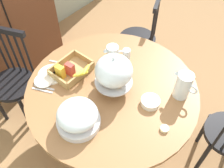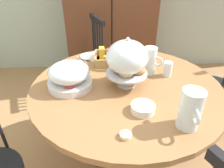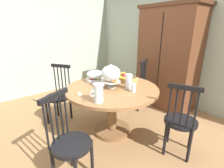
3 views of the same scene
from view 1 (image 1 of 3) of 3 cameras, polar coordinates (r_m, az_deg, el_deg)
The scene contains 17 objects.
ground_plane at distance 2.53m, azimuth 0.81°, elevation -11.58°, with size 10.00×10.00×0.00m, color #997047.
dining_table at distance 2.06m, azimuth 0.00°, elevation -4.26°, with size 1.33×1.33×0.74m.
windsor_chair_by_cabinet at distance 2.78m, azimuth 6.31°, elevation 10.09°, with size 0.44×0.43×0.97m.
windsor_chair_facing_door at distance 2.50m, azimuth -21.46°, elevation 0.41°, with size 0.43×0.43×0.97m.
pastry_stand_with_dome at distance 1.75m, azimuth 0.39°, elevation 2.75°, with size 0.28×0.28×0.34m.
fruit_platter_covered at distance 1.67m, azimuth -7.86°, elevation -7.44°, with size 0.30×0.30×0.18m.
orange_juice_pitcher at distance 2.00m, azimuth 0.15°, elevation 6.08°, with size 0.16×0.12×0.21m.
milk_pitcher at distance 1.86m, azimuth 15.90°, elevation -0.55°, with size 0.11×0.20×0.22m.
cereal_basket at distance 2.00m, azimuth -9.22°, elevation 3.16°, with size 0.32×0.30×0.12m.
china_plate_large at distance 2.05m, azimuth -13.64°, elevation 2.20°, with size 0.22×0.22×0.01m, color white.
china_plate_small at distance 2.01m, azimuth -15.33°, elevation 0.77°, with size 0.15×0.15×0.01m, color white.
cereal_bowl at distance 1.83m, azimuth 8.77°, elevation -4.05°, with size 0.14×0.14×0.04m, color white.
drinking_glass at distance 2.09m, azimuth 3.32°, elevation 6.68°, with size 0.06×0.06×0.11m, color silver.
butter_dish at distance 1.73m, azimuth 11.94°, elevation -9.98°, with size 0.06×0.06×0.02m, color beige.
table_knife at distance 1.98m, azimuth -15.30°, elevation -0.76°, with size 0.17×0.01×0.01m, color silver.
dinner_fork at distance 1.97m, azimuth -15.68°, elevation -1.41°, with size 0.17×0.01×0.01m, color silver.
soup_spoon at distance 2.14m, azimuth -12.06°, elevation 4.83°, with size 0.17×0.01×0.01m, color silver.
Camera 1 is at (-0.95, -0.73, 2.23)m, focal length 39.91 mm.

